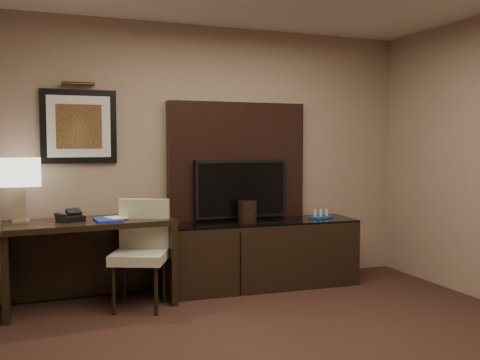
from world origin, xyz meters
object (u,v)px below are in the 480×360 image
desk_phone (70,215)px  water_bottle (138,208)px  tv (241,189)px  ice_bucket (247,211)px  desk (91,263)px  minibar_tray (321,214)px  credenza (261,254)px  table_lamp (20,190)px  desk_chair (139,256)px

desk_phone → water_bottle: (0.62, 0.03, 0.03)m
water_bottle → tv: bearing=8.1°
tv → ice_bucket: bearing=-87.6°
water_bottle → ice_bucket: water_bottle is taller
desk → water_bottle: (0.44, 0.03, 0.48)m
desk → minibar_tray: desk is taller
credenza → desk: bearing=-175.0°
credenza → water_bottle: water_bottle is taller
credenza → table_lamp: table_lamp is taller
tv → minibar_tray: (0.86, -0.18, -0.29)m
desk_phone → minibar_tray: desk_phone is taller
table_lamp → ice_bucket: (2.13, -0.07, -0.29)m
tv → table_lamp: 2.13m
credenza → desk_phone: desk_phone is taller
table_lamp → desk_phone: table_lamp is taller
credenza → minibar_tray: bearing=0.4°
tv → table_lamp: table_lamp is taller
desk_phone → ice_bucket: (1.72, 0.02, -0.05)m
desk_chair → water_bottle: bearing=104.4°
credenza → desk_chair: desk_chair is taller
credenza → desk_phone: (-1.89, -0.05, 0.50)m
desk_phone → minibar_tray: (2.57, 0.01, -0.11)m
water_bottle → ice_bucket: 1.11m
desk → table_lamp: 0.91m
tv → minibar_tray: 0.92m
ice_bucket → table_lamp: bearing=178.0°
desk_phone → ice_bucket: 1.72m
table_lamp → minibar_tray: size_ratio=2.52×
tv → desk: bearing=-173.0°
table_lamp → desk_phone: (0.41, -0.09, -0.24)m
ice_bucket → desk_phone: bearing=-179.3°
tv → water_bottle: (-1.10, -0.16, -0.14)m
water_bottle → minibar_tray: water_bottle is taller
water_bottle → credenza: bearing=0.7°
ice_bucket → minibar_tray: bearing=-0.6°
desk → desk_chair: bearing=-34.4°
desk_chair → tv: bearing=44.8°
table_lamp → water_bottle: size_ratio=3.32×
tv → water_bottle: size_ratio=5.70×
desk_phone → table_lamp: bearing=150.7°
desk → ice_bucket: size_ratio=6.78×
desk → credenza: (1.71, 0.05, -0.05)m
credenza → table_lamp: 2.42m
desk → ice_bucket: bearing=-2.4°
desk → desk_chair: (0.40, -0.24, 0.09)m
desk → minibar_tray: 2.42m
desk_chair → minibar_tray: 2.03m
credenza → minibar_tray: (0.68, -0.04, 0.39)m
credenza → tv: size_ratio=2.00×
ice_bucket → desk: bearing=-179.1°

